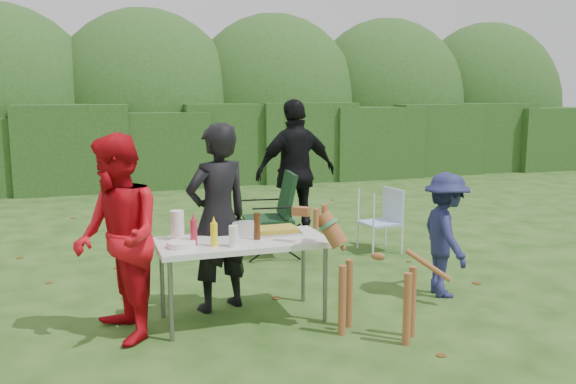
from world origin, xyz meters
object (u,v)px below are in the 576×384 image
object	(u,v)px
child	(446,235)
person_black_puffy	(296,173)
paper_towel_roll	(177,225)
lawn_chair	(380,220)
dog	(378,276)
camping_chair	(268,214)
person_red_jacket	(117,239)
folding_table	(243,245)
mustard_bottle	(214,234)
person_cook	(218,218)
ketchup_bottle	(194,233)
beer_bottle	(257,226)

from	to	relation	value
child	person_black_puffy	bearing A→B (deg)	27.65
paper_towel_roll	lawn_chair	bearing A→B (deg)	29.28
dog	camping_chair	size ratio (longest dim) A/B	1.04
person_red_jacket	paper_towel_roll	size ratio (longest dim) A/B	6.58
folding_table	child	world-z (taller)	child
camping_chair	mustard_bottle	distance (m)	2.45
folding_table	camping_chair	xyz separation A→B (m)	(0.85, 2.01, -0.16)
person_cook	dog	world-z (taller)	person_cook
lawn_chair	ketchup_bottle	size ratio (longest dim) A/B	3.69
person_black_puffy	ketchup_bottle	distance (m)	3.10
ketchup_bottle	paper_towel_roll	size ratio (longest dim) A/B	0.85
person_red_jacket	beer_bottle	size ratio (longest dim) A/B	7.13
lawn_chair	paper_towel_roll	distance (m)	3.27
child	paper_towel_roll	xyz separation A→B (m)	(-2.63, 0.19, 0.25)
lawn_chair	beer_bottle	size ratio (longest dim) A/B	3.38
person_cook	paper_towel_roll	size ratio (longest dim) A/B	6.76
folding_table	camping_chair	size ratio (longest dim) A/B	1.42
ketchup_bottle	person_black_puffy	bearing A→B (deg)	54.16
person_cook	lawn_chair	bearing A→B (deg)	-168.96
lawn_chair	beer_bottle	world-z (taller)	beer_bottle
paper_towel_roll	folding_table	bearing A→B (deg)	-18.71
folding_table	beer_bottle	distance (m)	0.22
dog	paper_towel_roll	size ratio (longest dim) A/B	4.22
child	lawn_chair	bearing A→B (deg)	5.27
camping_chair	ketchup_bottle	world-z (taller)	camping_chair
lawn_chair	beer_bottle	xyz separation A→B (m)	(-2.15, -1.80, 0.45)
folding_table	person_black_puffy	size ratio (longest dim) A/B	0.77
ketchup_bottle	person_cook	bearing A→B (deg)	54.19
person_red_jacket	dog	bearing A→B (deg)	60.66
camping_chair	beer_bottle	world-z (taller)	camping_chair
person_black_puffy	camping_chair	xyz separation A→B (m)	(-0.53, -0.44, -0.44)
person_black_puffy	child	bearing A→B (deg)	99.65
person_red_jacket	camping_chair	size ratio (longest dim) A/B	1.62
folding_table	mustard_bottle	world-z (taller)	mustard_bottle
folding_table	beer_bottle	size ratio (longest dim) A/B	6.25
mustard_bottle	beer_bottle	xyz separation A→B (m)	(0.41, 0.11, 0.02)
child	person_red_jacket	bearing A→B (deg)	103.09
person_cook	mustard_bottle	bearing A→B (deg)	54.77
person_black_puffy	person_red_jacket	bearing A→B (deg)	39.58
dog	ketchup_bottle	bearing A→B (deg)	16.95
ketchup_bottle	paper_towel_roll	distance (m)	0.27
dog	mustard_bottle	bearing A→B (deg)	17.19
person_red_jacket	ketchup_bottle	xyz separation A→B (m)	(0.63, 0.03, -0.01)
folding_table	dog	xyz separation A→B (m)	(0.97, -0.72, -0.17)
lawn_chair	dog	bearing A→B (deg)	54.66
person_cook	person_red_jacket	world-z (taller)	person_cook
person_cook	camping_chair	size ratio (longest dim) A/B	1.66
dog	lawn_chair	bearing A→B (deg)	-76.06
person_red_jacket	ketchup_bottle	world-z (taller)	person_red_jacket
person_cook	dog	distance (m)	1.58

